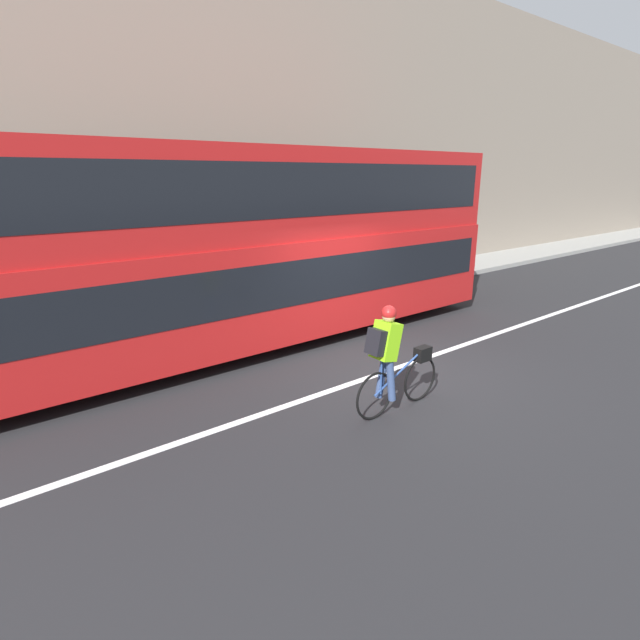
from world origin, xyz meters
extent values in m
plane|color=#232326|center=(0.00, 0.00, 0.00)|extent=(80.00, 80.00, 0.00)
cube|color=silver|center=(0.00, -0.04, 0.00)|extent=(50.00, 0.14, 0.01)
cube|color=gray|center=(0.00, 5.30, 0.08)|extent=(60.00, 2.13, 0.15)
cube|color=gray|center=(0.00, 6.52, 4.77)|extent=(60.00, 0.30, 9.54)
cylinder|color=black|center=(2.47, 2.79, 0.45)|extent=(0.90, 0.30, 0.90)
cylinder|color=black|center=(-4.96, 2.79, 0.45)|extent=(0.90, 0.30, 0.90)
cube|color=#B21919|center=(-1.24, 2.79, 1.24)|extent=(11.98, 2.46, 1.93)
cube|color=black|center=(-1.24, 2.79, 1.47)|extent=(11.50, 2.48, 0.85)
cube|color=#B21919|center=(-1.24, 2.79, 3.05)|extent=(11.98, 2.36, 1.70)
cube|color=black|center=(-1.24, 2.79, 3.14)|extent=(11.50, 2.38, 0.95)
torus|color=black|center=(-0.59, -1.18, 0.36)|extent=(0.72, 0.04, 0.72)
torus|color=black|center=(-1.58, -1.18, 0.36)|extent=(0.72, 0.04, 0.72)
cylinder|color=#2D4C8C|center=(-1.09, -1.18, 0.59)|extent=(1.00, 0.03, 0.49)
cylinder|color=#2D4C8C|center=(-1.46, -1.18, 0.62)|extent=(0.03, 0.03, 0.53)
cube|color=black|center=(-0.56, -1.18, 0.77)|extent=(0.26, 0.16, 0.22)
cube|color=#8CE019|center=(-1.39, -1.18, 1.16)|extent=(0.37, 0.32, 0.58)
cube|color=black|center=(-1.59, -1.18, 1.18)|extent=(0.21, 0.26, 0.38)
cylinder|color=#384C7A|center=(-1.35, -1.09, 0.57)|extent=(0.22, 0.11, 0.65)
cylinder|color=#384C7A|center=(-1.35, -1.27, 0.57)|extent=(0.20, 0.11, 0.65)
sphere|color=tan|center=(-1.35, -1.18, 1.51)|extent=(0.19, 0.19, 0.19)
sphere|color=red|center=(-1.35, -1.18, 1.56)|extent=(0.21, 0.21, 0.21)
cylinder|color=#262628|center=(-4.70, 5.19, 0.61)|extent=(0.58, 0.58, 0.91)
camera|label=1|loc=(-6.31, -5.78, 3.41)|focal=28.00mm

